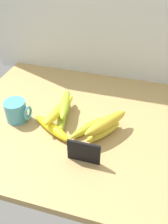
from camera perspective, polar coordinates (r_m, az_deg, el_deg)
The scene contains 12 objects.
counter_top at distance 96.15cm, azimuth 3.07°, elevation -3.57°, with size 110.00×76.00×3.00cm, color #A48650.
back_wall at distance 113.89cm, azimuth 8.70°, elevation 22.52°, with size 130.00×2.00×70.00cm, color silver.
chalkboard_sign at distance 79.39cm, azimuth 0.13°, elevation -9.60°, with size 11.00×1.80×8.40cm.
coffee_mug at distance 98.37cm, azimuth -15.61°, elevation 0.26°, with size 9.93×8.43×8.38cm.
banana_0 at distance 89.51cm, azimuth 4.63°, elevation -4.61°, with size 16.02×3.75×3.75cm, color gold.
banana_1 at distance 95.56cm, azimuth -5.21°, elevation -1.53°, with size 19.72×3.21×3.21cm, color #9FBA2B.
banana_2 at distance 91.54cm, azimuth -7.55°, elevation -3.73°, with size 19.35×3.65×3.65cm, color yellow.
banana_3 at distance 91.20cm, azimuth 0.85°, elevation -3.69°, with size 16.51×3.22×3.22cm, color gold.
banana_4 at distance 99.13cm, azimuth -4.98°, elevation 0.38°, with size 16.06×3.66×3.66cm, color gold.
banana_5 at distance 86.97cm, azimuth 5.17°, elevation -2.60°, with size 19.68×4.34×4.34cm, color gold.
banana_6 at distance 96.29cm, azimuth -4.49°, elevation 1.87°, with size 18.64×3.73×3.73cm, color #96BE28.
banana_7 at distance 94.16cm, azimuth -5.85°, elevation 0.53°, with size 19.87×3.95×3.95cm, color yellow.
Camera 1 is at (14.65, -69.53, 66.28)cm, focal length 38.83 mm.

